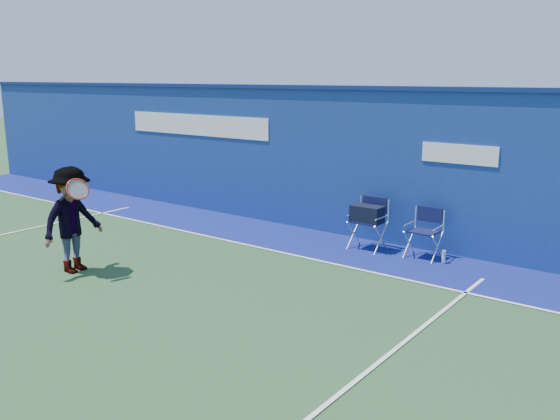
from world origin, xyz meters
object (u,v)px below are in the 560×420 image
Objects in this scene: water_bottle at (444,257)px; directors_chair_left at (367,228)px; directors_chair_right at (423,243)px; tennis_player at (72,220)px.

directors_chair_left is at bearing -179.08° from water_bottle.
directors_chair_right is at bearing 6.11° from directors_chair_left.
water_bottle is (1.53, 0.02, -0.29)m from directors_chair_left.
directors_chair_left is at bearing -173.89° from directors_chair_right.
directors_chair_left reaches higher than directors_chair_right.
directors_chair_left is 1.08× the size of directors_chair_right.
directors_chair_right reaches higher than water_bottle.
directors_chair_left reaches higher than water_bottle.
directors_chair_right is 0.48m from water_bottle.
directors_chair_right is at bearing 44.00° from tennis_player.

